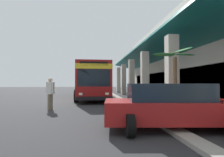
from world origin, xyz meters
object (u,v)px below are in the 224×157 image
transit_bus (92,79)px  parked_sedan_red (172,106)px  pedestrian (50,92)px  potted_palm (175,100)px

transit_bus → parked_sedan_red: bearing=11.8°
pedestrian → transit_bus: bearing=164.4°
potted_palm → transit_bus: bearing=-161.6°
transit_bus → pedestrian: transit_bus is taller
parked_sedan_red → potted_palm: 2.12m
potted_palm → pedestrian: bearing=-117.5°
transit_bus → parked_sedan_red: transit_bus is taller
transit_bus → pedestrian: 8.19m
parked_sedan_red → pedestrian: 6.93m
parked_sedan_red → pedestrian: size_ratio=2.56×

